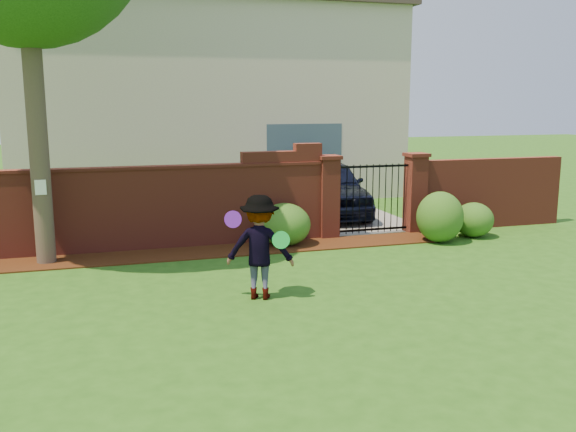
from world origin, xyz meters
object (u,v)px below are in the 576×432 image
object	(u,v)px
car	(329,188)
frisbee_purple	(233,219)
man	(259,248)
frisbee_green	(281,240)

from	to	relation	value
car	frisbee_purple	xyz separation A→B (m)	(-4.03, -6.60, 0.56)
man	frisbee_purple	xyz separation A→B (m)	(-0.44, -0.11, 0.49)
man	frisbee_purple	distance (m)	0.67
man	car	bearing A→B (deg)	-96.44
frisbee_purple	car	bearing A→B (deg)	58.61
car	frisbee_green	size ratio (longest dim) A/B	16.14
car	man	distance (m)	7.42
frisbee_purple	frisbee_green	size ratio (longest dim) A/B	0.95
car	man	size ratio (longest dim) A/B	2.71
car	man	xyz separation A→B (m)	(-3.59, -6.49, 0.06)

